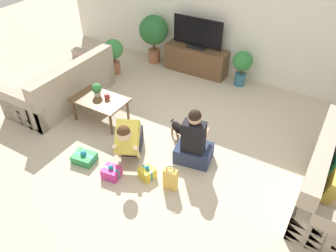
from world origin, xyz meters
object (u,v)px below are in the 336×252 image
object	(u,v)px
potted_plant_back_right	(242,64)
gift_box_c	(112,172)
coffee_table	(100,102)
tv_console	(196,60)
gift_box_a	(84,158)
dog	(179,129)
gift_box_b	(147,173)
tabletop_plant	(97,89)
person_sitting	(194,143)
potted_plant_back_left	(154,32)
sofa_left	(64,87)
tv	(197,35)
mug	(107,96)
potted_plant_corner_left	(114,52)
person_kneeling	(129,139)
gift_bag_a	(170,179)

from	to	relation	value
potted_plant_back_right	gift_box_c	world-z (taller)	potted_plant_back_right
coffee_table	gift_box_c	xyz separation A→B (m)	(0.99, -0.99, -0.30)
tv_console	gift_box_a	distance (m)	3.34
dog	gift_box_b	size ratio (longest dim) A/B	1.72
gift_box_b	tabletop_plant	xyz separation A→B (m)	(-1.52, 0.82, 0.47)
person_sitting	gift_box_a	distance (m)	1.63
potted_plant_back_left	gift_box_b	size ratio (longest dim) A/B	4.35
sofa_left	tabletop_plant	size ratio (longest dim) A/B	8.70
tv	mug	distance (m)	2.38
sofa_left	potted_plant_back_left	bearing A→B (deg)	165.18
coffee_table	person_sitting	distance (m)	1.82
potted_plant_corner_left	person_sitting	bearing A→B (deg)	-30.72
coffee_table	person_kneeling	bearing A→B (deg)	-27.91
person_kneeling	gift_box_a	size ratio (longest dim) A/B	2.28
coffee_table	gift_box_c	world-z (taller)	coffee_table
gift_box_a	gift_box_b	distance (m)	1.00
tv	tabletop_plant	world-z (taller)	tv
gift_bag_a	potted_plant_corner_left	bearing A→B (deg)	139.96
tv	potted_plant_corner_left	bearing A→B (deg)	-147.83
dog	gift_box_b	bearing A→B (deg)	-147.73
potted_plant_back_right	potted_plant_corner_left	xyz separation A→B (m)	(-2.47, -0.86, 0.02)
coffee_table	tabletop_plant	size ratio (longest dim) A/B	4.07
sofa_left	potted_plant_corner_left	world-z (taller)	sofa_left
sofa_left	tabletop_plant	distance (m)	0.92
potted_plant_corner_left	gift_bag_a	distance (m)	3.46
tabletop_plant	coffee_table	bearing A→B (deg)	-37.09
tv	potted_plant_back_left	bearing A→B (deg)	-177.18
mug	gift_box_c	bearing A→B (deg)	-50.38
coffee_table	potted_plant_back_right	world-z (taller)	potted_plant_back_right
potted_plant_corner_left	gift_box_b	xyz separation A→B (m)	(2.26, -2.21, -0.40)
sofa_left	potted_plant_back_right	distance (m)	3.41
tv_console	potted_plant_back_right	bearing A→B (deg)	-2.82
tv_console	person_kneeling	distance (m)	2.91
coffee_table	gift_box_a	bearing A→B (deg)	-65.01
tv	person_kneeling	distance (m)	2.95
tv	gift_bag_a	world-z (taller)	tv
gift_bag_a	tabletop_plant	size ratio (longest dim) A/B	1.59
person_sitting	sofa_left	bearing A→B (deg)	-15.12
gift_box_a	gift_box_c	size ratio (longest dim) A/B	1.36
potted_plant_corner_left	person_sitting	xyz separation A→B (m)	(2.66, -1.58, -0.14)
gift_box_c	tabletop_plant	bearing A→B (deg)	135.60
potted_plant_back_right	potted_plant_corner_left	bearing A→B (deg)	-160.71
potted_plant_back_left	person_sitting	bearing A→B (deg)	-47.72
dog	gift_box_a	size ratio (longest dim) A/B	1.18
tv_console	potted_plant_back_right	distance (m)	1.03
potted_plant_back_right	tabletop_plant	size ratio (longest dim) A/B	3.23
potted_plant_back_left	potted_plant_corner_left	bearing A→B (deg)	-116.82
tv_console	mug	distance (m)	2.37
sofa_left	tv_console	distance (m)	2.74
gift_box_b	gift_bag_a	bearing A→B (deg)	-1.69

